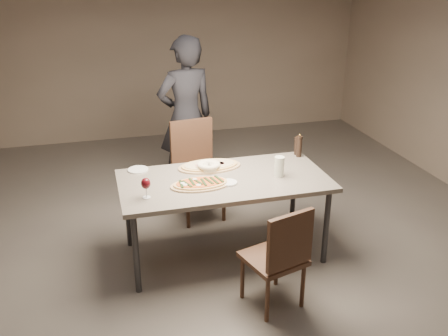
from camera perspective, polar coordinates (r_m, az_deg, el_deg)
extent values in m
plane|color=#56504A|center=(4.66, 0.00, -9.68)|extent=(7.00, 7.00, 0.00)
plane|color=gray|center=(7.45, -7.27, 14.08)|extent=(6.00, 0.00, 6.00)
cube|color=slate|center=(4.31, 0.00, -1.47)|extent=(1.80, 0.90, 0.04)
cylinder|color=#333335|center=(4.05, -10.02, -9.63)|extent=(0.05, 0.05, 0.71)
cylinder|color=#333335|center=(4.45, 11.60, -6.61)|extent=(0.05, 0.05, 0.71)
cylinder|color=#333335|center=(4.69, -10.95, -4.91)|extent=(0.05, 0.05, 0.71)
cylinder|color=#333335|center=(5.04, 7.94, -2.68)|extent=(0.05, 0.05, 0.71)
ellipsoid|color=white|center=(4.14, -4.75, -1.71)|extent=(0.04, 0.04, 0.01)
ellipsoid|color=white|center=(4.11, -4.48, -1.88)|extent=(0.04, 0.04, 0.01)
ellipsoid|color=white|center=(4.21, -3.37, -1.24)|extent=(0.04, 0.04, 0.01)
ellipsoid|color=white|center=(4.10, -2.94, -1.91)|extent=(0.04, 0.04, 0.01)
cube|color=#1E3014|center=(4.14, -4.92, -1.81)|extent=(0.02, 0.15, 0.01)
cube|color=#1E3014|center=(4.13, -4.25, -1.81)|extent=(0.07, 0.14, 0.01)
cube|color=#1E3014|center=(4.17, -3.70, -1.57)|extent=(0.03, 0.15, 0.01)
cube|color=#1E3014|center=(4.17, -3.05, -1.54)|extent=(0.07, 0.14, 0.01)
cube|color=#1E3014|center=(4.15, -2.33, -1.63)|extent=(0.03, 0.15, 0.01)
cube|color=#1E3014|center=(4.18, -1.77, -1.46)|extent=(0.06, 0.15, 0.01)
cube|color=#1E3014|center=(4.18, -1.12, -1.42)|extent=(0.05, 0.15, 0.01)
cube|color=#1E3014|center=(4.21, -0.58, -1.24)|extent=(0.05, 0.15, 0.01)
cylinder|color=#D28682|center=(4.60, -1.51, 0.84)|extent=(0.07, 0.07, 0.00)
cylinder|color=#D28682|center=(4.57, -1.76, 0.70)|extent=(0.07, 0.07, 0.00)
cylinder|color=#D28682|center=(4.49, -1.61, 0.32)|extent=(0.07, 0.07, 0.00)
cylinder|color=#D28682|center=(4.54, -0.40, 0.55)|extent=(0.07, 0.07, 0.00)
cylinder|color=#D28682|center=(4.50, -2.85, 0.34)|extent=(0.07, 0.07, 0.00)
cylinder|color=#D28682|center=(4.54, -0.35, 0.57)|extent=(0.07, 0.07, 0.00)
cylinder|color=#F0E6C3|center=(4.46, -1.76, 0.12)|extent=(0.18, 0.18, 0.07)
torus|color=#F0E6C3|center=(4.45, -1.76, 0.41)|extent=(0.21, 0.21, 0.03)
cube|color=#B07A47|center=(4.46, -1.46, 0.33)|extent=(0.06, 0.06, 0.04)
cube|color=#B07A47|center=(4.48, -1.83, 0.41)|extent=(0.06, 0.06, 0.04)
cube|color=#B07A47|center=(4.45, -2.06, 0.26)|extent=(0.06, 0.06, 0.04)
cube|color=#B07A47|center=(4.43, -1.69, 0.18)|extent=(0.06, 0.06, 0.04)
cylinder|color=white|center=(4.21, 0.53, -1.69)|extent=(0.14, 0.14, 0.02)
cylinder|color=gold|center=(4.21, 0.53, -1.64)|extent=(0.10, 0.10, 0.00)
cylinder|color=black|center=(4.81, 8.58, 2.34)|extent=(0.05, 0.05, 0.18)
cylinder|color=black|center=(4.78, 8.65, 3.50)|extent=(0.06, 0.06, 0.02)
sphere|color=gold|center=(4.77, 8.67, 3.75)|extent=(0.02, 0.02, 0.02)
cylinder|color=black|center=(4.87, 8.30, 2.42)|extent=(0.04, 0.04, 0.16)
cylinder|color=black|center=(4.84, 8.35, 3.38)|extent=(0.05, 0.05, 0.02)
sphere|color=gold|center=(4.83, 8.37, 3.59)|extent=(0.02, 0.02, 0.02)
cylinder|color=silver|center=(4.35, 6.33, 0.16)|extent=(0.09, 0.09, 0.18)
cylinder|color=silver|center=(4.01, -8.83, -3.33)|extent=(0.06, 0.06, 0.01)
cylinder|color=silver|center=(4.00, -8.87, -2.78)|extent=(0.01, 0.01, 0.08)
ellipsoid|color=#450910|center=(3.96, -8.93, -1.75)|extent=(0.08, 0.08, 0.09)
cylinder|color=white|center=(4.54, -9.79, -0.19)|extent=(0.18, 0.18, 0.01)
cube|color=#432A1C|center=(3.87, 5.64, -10.26)|extent=(0.51, 0.51, 0.04)
cylinder|color=#432A1C|center=(3.80, 4.98, -14.81)|extent=(0.03, 0.03, 0.38)
cylinder|color=#432A1C|center=(3.97, 8.99, -13.15)|extent=(0.03, 0.03, 0.38)
cylinder|color=#432A1C|center=(4.02, 2.11, -12.37)|extent=(0.03, 0.03, 0.38)
cylinder|color=#432A1C|center=(4.18, 6.01, -10.94)|extent=(0.03, 0.03, 0.38)
cube|color=#432A1C|center=(3.61, 7.57, -8.26)|extent=(0.38, 0.14, 0.43)
cube|color=#432A1C|center=(5.10, -2.86, -0.88)|extent=(0.53, 0.53, 0.04)
cylinder|color=#432A1C|center=(5.42, -1.60, -2.14)|extent=(0.04, 0.04, 0.44)
cylinder|color=#432A1C|center=(5.31, -5.49, -2.81)|extent=(0.04, 0.04, 0.44)
cylinder|color=#432A1C|center=(5.10, -0.02, -3.82)|extent=(0.04, 0.04, 0.44)
cylinder|color=#432A1C|center=(4.98, -4.13, -4.58)|extent=(0.04, 0.04, 0.44)
cube|color=#432A1C|center=(5.18, -3.74, 2.93)|extent=(0.45, 0.10, 0.49)
imported|color=black|center=(5.54, -4.37, 5.81)|extent=(0.73, 0.55, 1.79)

